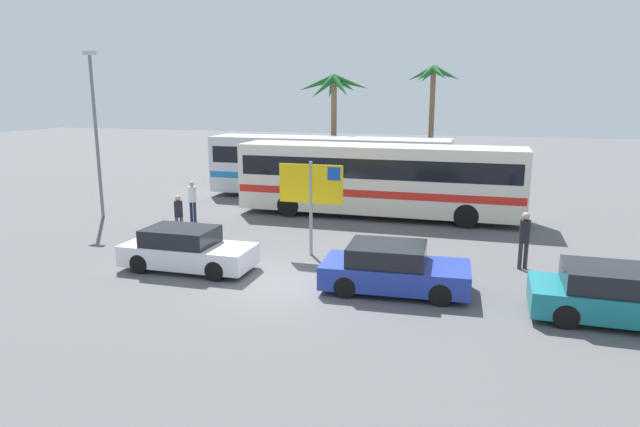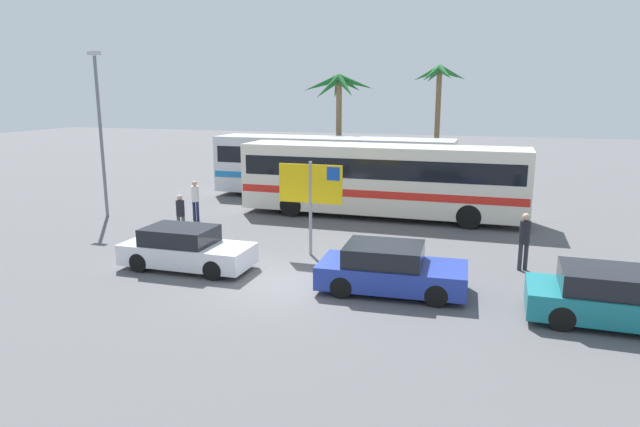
{
  "view_description": "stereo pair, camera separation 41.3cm",
  "coord_description": "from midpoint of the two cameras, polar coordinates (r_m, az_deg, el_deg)",
  "views": [
    {
      "loc": [
        5.33,
        -14.4,
        5.4
      ],
      "look_at": [
        -0.05,
        3.69,
        1.3
      ],
      "focal_mm": 31.2,
      "sensor_mm": 36.0,
      "label": 1
    },
    {
      "loc": [
        5.72,
        -14.28,
        5.4
      ],
      "look_at": [
        -0.05,
        3.69,
        1.3
      ],
      "focal_mm": 31.2,
      "sensor_mm": 36.0,
      "label": 2
    }
  ],
  "objects": [
    {
      "name": "ground",
      "position": [
        16.29,
        -3.1,
        -7.12
      ],
      "size": [
        120.0,
        120.0,
        0.0
      ],
      "primitive_type": "plane",
      "color": "#565659"
    },
    {
      "name": "bus_front_coach",
      "position": [
        24.61,
        6.82,
        3.72
      ],
      "size": [
        12.38,
        2.49,
        3.17
      ],
      "color": "silver",
      "rests_on": "ground"
    },
    {
      "name": "bus_rear_coach",
      "position": [
        28.79,
        1.68,
        5.04
      ],
      "size": [
        12.38,
        2.49,
        3.17
      ],
      "color": "silver",
      "rests_on": "ground"
    },
    {
      "name": "ferry_sign",
      "position": [
        18.48,
        -0.2,
        2.68
      ],
      "size": [
        2.2,
        0.11,
        3.2
      ],
      "rotation": [
        0.0,
        0.0,
        -0.0
      ],
      "color": "gray",
      "rests_on": "ground"
    },
    {
      "name": "car_teal",
      "position": [
        15.16,
        28.71,
        -7.63
      ],
      "size": [
        4.12,
        1.88,
        1.32
      ],
      "rotation": [
        0.0,
        0.0,
        -0.01
      ],
      "color": "#19757F",
      "rests_on": "ground"
    },
    {
      "name": "car_blue",
      "position": [
        15.57,
        7.95,
        -5.68
      ],
      "size": [
        4.13,
        2.1,
        1.32
      ],
      "rotation": [
        0.0,
        0.0,
        0.05
      ],
      "color": "#23389E",
      "rests_on": "ground"
    },
    {
      "name": "car_white",
      "position": [
        17.83,
        -12.97,
        -3.56
      ],
      "size": [
        4.1,
        1.71,
        1.32
      ],
      "rotation": [
        0.0,
        0.0,
        0.01
      ],
      "color": "silver",
      "rests_on": "ground"
    },
    {
      "name": "pedestrian_by_bus",
      "position": [
        24.39,
        -12.2,
        1.65
      ],
      "size": [
        0.32,
        0.32,
        1.74
      ],
      "rotation": [
        0.0,
        0.0,
        4.62
      ],
      "color": "#1E2347",
      "rests_on": "ground"
    },
    {
      "name": "pedestrian_crossing_lot",
      "position": [
        21.85,
        -13.6,
        0.15
      ],
      "size": [
        0.32,
        0.32,
        1.62
      ],
      "rotation": [
        0.0,
        0.0,
        1.98
      ],
      "color": "#4C4C51",
      "rests_on": "ground"
    },
    {
      "name": "pedestrian_near_sign",
      "position": [
        18.29,
        20.85,
        -2.23
      ],
      "size": [
        0.32,
        0.32,
        1.81
      ],
      "rotation": [
        0.0,
        0.0,
        1.95
      ],
      "color": "#2D2D33",
      "rests_on": "ground"
    },
    {
      "name": "lamp_post_left_side",
      "position": [
        26.07,
        -21.18,
        8.11
      ],
      "size": [
        0.56,
        0.2,
        7.12
      ],
      "color": "slate",
      "rests_on": "ground"
    },
    {
      "name": "palm_tree_seaside",
      "position": [
        34.68,
        12.44,
        12.41
      ],
      "size": [
        3.19,
        2.89,
        7.04
      ],
      "color": "brown",
      "rests_on": "ground"
    },
    {
      "name": "palm_tree_inland",
      "position": [
        31.8,
        2.38,
        11.96
      ],
      "size": [
        4.21,
        3.86,
        6.44
      ],
      "color": "brown",
      "rests_on": "ground"
    }
  ]
}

